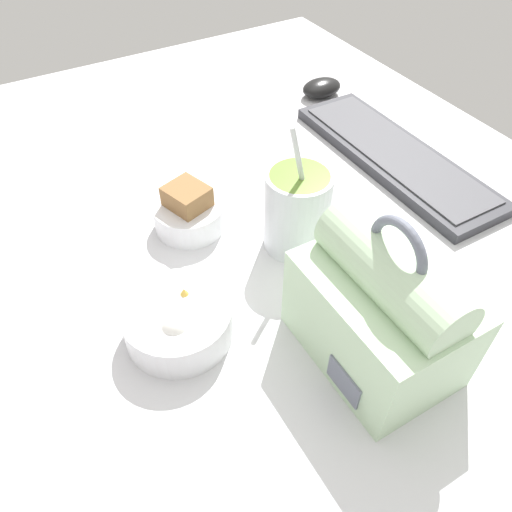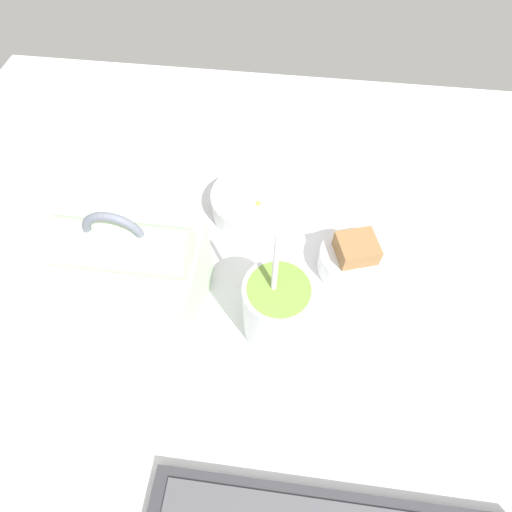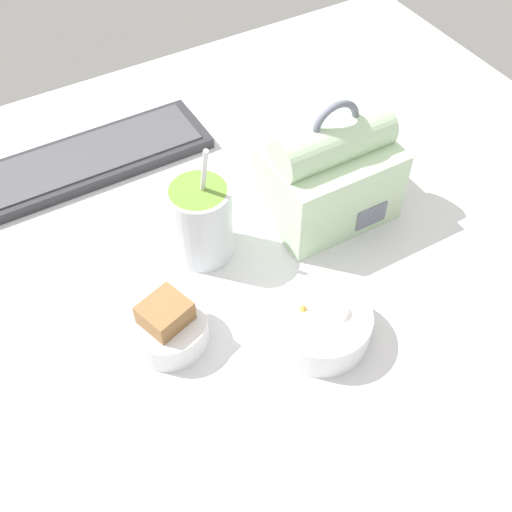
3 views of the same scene
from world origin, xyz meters
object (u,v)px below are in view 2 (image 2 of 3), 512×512
object	(u,v)px
soup_cup	(277,309)
bento_bowl_snacks	(250,203)
bento_bowl_sandwich	(353,259)
lunch_bag	(134,272)

from	to	relation	value
soup_cup	bento_bowl_snacks	distance (cm)	21.83
bento_bowl_sandwich	bento_bowl_snacks	world-z (taller)	bento_bowl_sandwich
soup_cup	bento_bowl_sandwich	distance (cm)	16.02
lunch_bag	bento_bowl_snacks	bearing A→B (deg)	-126.27
lunch_bag	bento_bowl_snacks	size ratio (longest dim) A/B	1.56
lunch_bag	bento_bowl_sandwich	world-z (taller)	lunch_bag
bento_bowl_snacks	bento_bowl_sandwich	bearing A→B (deg)	151.68
lunch_bag	soup_cup	size ratio (longest dim) A/B	1.02
bento_bowl_sandwich	bento_bowl_snacks	xyz separation A→B (cm)	(16.98, -9.15, -0.14)
bento_bowl_snacks	soup_cup	bearing A→B (deg)	107.07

